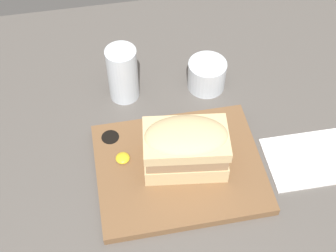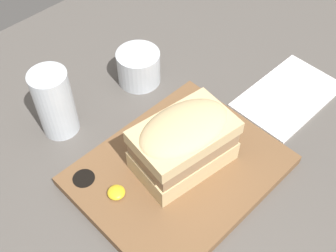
{
  "view_description": "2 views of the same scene",
  "coord_description": "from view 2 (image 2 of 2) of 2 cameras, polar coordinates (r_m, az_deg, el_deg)",
  "views": [
    {
      "loc": [
        -16.56,
        -53.06,
        78.27
      ],
      "look_at": [
        -6.78,
        -0.6,
        10.9
      ],
      "focal_mm": 50.0,
      "sensor_mm": 36.0,
      "label": 1
    },
    {
      "loc": [
        -33.77,
        -31.01,
        59.68
      ],
      "look_at": [
        -4.1,
        -0.99,
        9.77
      ],
      "focal_mm": 45.0,
      "sensor_mm": 36.0,
      "label": 2
    }
  ],
  "objects": [
    {
      "name": "water_glass",
      "position": [
        0.74,
        -14.96,
        2.59
      ],
      "size": [
        6.43,
        6.43,
        12.73
      ],
      "color": "silver",
      "rests_on": "dining_table"
    },
    {
      "name": "dining_table",
      "position": [
        0.74,
        1.71,
        -2.25
      ],
      "size": [
        150.46,
        98.96,
        2.0
      ],
      "color": "#56514C",
      "rests_on": "ground"
    },
    {
      "name": "napkin",
      "position": [
        0.84,
        15.95,
        4.01
      ],
      "size": [
        20.57,
        12.84,
        0.4
      ],
      "rotation": [
        0.0,
        0.0,
        -0.01
      ],
      "color": "white",
      "rests_on": "dining_table"
    },
    {
      "name": "serving_board",
      "position": [
        0.69,
        1.45,
        -6.06
      ],
      "size": [
        31.55,
        25.32,
        1.91
      ],
      "color": "brown",
      "rests_on": "dining_table"
    },
    {
      "name": "sandwich",
      "position": [
        0.64,
        2.15,
        -2.05
      ],
      "size": [
        16.4,
        11.39,
        10.21
      ],
      "rotation": [
        0.0,
        0.0,
        -0.13
      ],
      "color": "#DBBC84",
      "rests_on": "serving_board"
    },
    {
      "name": "wine_glass",
      "position": [
        0.82,
        -3.98,
        7.78
      ],
      "size": [
        8.32,
        8.32,
        6.64
      ],
      "color": "silver",
      "rests_on": "dining_table"
    },
    {
      "name": "mustard_dollop",
      "position": [
        0.65,
        -7.02,
        -8.92
      ],
      "size": [
        2.74,
        2.74,
        1.09
      ],
      "color": "gold",
      "rests_on": "serving_board"
    }
  ]
}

